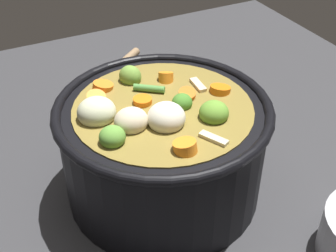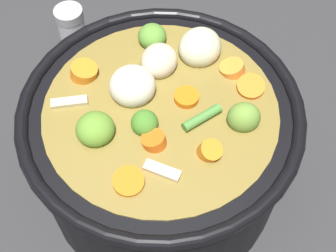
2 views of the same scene
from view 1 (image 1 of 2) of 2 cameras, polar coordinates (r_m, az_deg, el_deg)
ground_plane at (r=0.67m, az=-0.56°, el=-7.75°), size 1.10×1.10×0.00m
cooking_pot at (r=0.62m, az=-0.64°, el=-2.59°), size 0.28×0.28×0.17m
wooden_spoon at (r=0.89m, az=-4.45°, el=5.27°), size 0.23×0.23×0.02m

